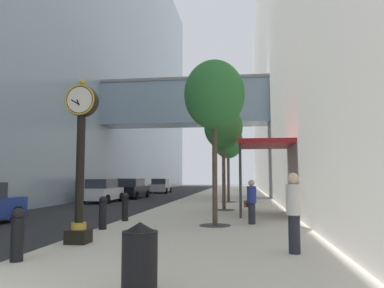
% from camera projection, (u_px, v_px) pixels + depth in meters
% --- Properties ---
extents(ground_plane, '(110.00, 110.00, 0.00)m').
position_uv_depth(ground_plane, '(185.00, 199.00, 31.18)').
color(ground_plane, '#262628').
rests_on(ground_plane, ground).
extents(sidewalk_right, '(7.04, 80.00, 0.14)m').
position_uv_depth(sidewalk_right, '(229.00, 197.00, 33.67)').
color(sidewalk_right, beige).
rests_on(sidewalk_right, ground).
extents(building_block_left, '(23.55, 80.00, 33.35)m').
position_uv_depth(building_block_left, '(74.00, 27.00, 37.13)').
color(building_block_left, '#93A8B7').
rests_on(building_block_left, ground).
extents(building_block_right, '(9.00, 80.00, 27.99)m').
position_uv_depth(building_block_right, '(316.00, 42.00, 33.81)').
color(building_block_right, '#B7B2A8').
rests_on(building_block_right, ground).
extents(street_clock, '(0.84, 0.55, 4.29)m').
position_uv_depth(street_clock, '(80.00, 152.00, 9.83)').
color(street_clock, black).
rests_on(street_clock, sidewalk_right).
extents(bollard_nearest, '(0.27, 0.27, 1.07)m').
position_uv_depth(bollard_nearest, '(17.00, 233.00, 7.60)').
color(bollard_nearest, black).
rests_on(bollard_nearest, sidewalk_right).
extents(bollard_third, '(0.27, 0.27, 1.07)m').
position_uv_depth(bollard_third, '(103.00, 212.00, 12.23)').
color(bollard_third, black).
rests_on(bollard_third, sidewalk_right).
extents(bollard_fourth, '(0.27, 0.27, 1.07)m').
position_uv_depth(bollard_fourth, '(125.00, 206.00, 14.55)').
color(bollard_fourth, black).
rests_on(bollard_fourth, sidewalk_right).
extents(street_tree_near, '(2.19, 2.19, 5.92)m').
position_uv_depth(street_tree_near, '(214.00, 96.00, 13.50)').
color(street_tree_near, '#333335').
rests_on(street_tree_near, sidewalk_right).
extents(street_tree_mid_near, '(2.01, 2.01, 5.45)m').
position_uv_depth(street_tree_mid_near, '(223.00, 128.00, 19.60)').
color(street_tree_mid_near, '#333335').
rests_on(street_tree_mid_near, sidewalk_right).
extents(street_tree_mid_far, '(2.02, 2.02, 5.28)m').
position_uv_depth(street_tree_mid_far, '(228.00, 142.00, 25.72)').
color(street_tree_mid_far, '#333335').
rests_on(street_tree_mid_far, sidewalk_right).
extents(trash_bin, '(0.53, 0.53, 1.05)m').
position_uv_depth(trash_bin, '(140.00, 258.00, 5.42)').
color(trash_bin, black).
rests_on(trash_bin, sidewalk_right).
extents(pedestrian_walking, '(0.52, 0.47, 1.60)m').
position_uv_depth(pedestrian_walking, '(251.00, 201.00, 13.62)').
color(pedestrian_walking, '#23232D').
rests_on(pedestrian_walking, sidewalk_right).
extents(pedestrian_by_clock, '(0.35, 0.35, 1.80)m').
position_uv_depth(pedestrian_by_clock, '(294.00, 210.00, 8.43)').
color(pedestrian_by_clock, '#23232D').
rests_on(pedestrian_by_clock, sidewalk_right).
extents(storefront_awning, '(2.40, 3.60, 3.30)m').
position_uv_depth(storefront_awning, '(264.00, 145.00, 17.16)').
color(storefront_awning, maroon).
rests_on(storefront_awning, sidewalk_right).
extents(car_silver_mid, '(2.12, 4.12, 1.63)m').
position_uv_depth(car_silver_mid, '(160.00, 186.00, 42.44)').
color(car_silver_mid, '#B7BABF').
rests_on(car_silver_mid, ground).
extents(car_white_far, '(1.97, 4.24, 1.68)m').
position_uv_depth(car_white_far, '(103.00, 191.00, 26.99)').
color(car_white_far, silver).
rests_on(car_white_far, ground).
extents(car_black_trailing, '(2.19, 4.68, 1.69)m').
position_uv_depth(car_black_trailing, '(132.00, 189.00, 32.18)').
color(car_black_trailing, black).
rests_on(car_black_trailing, ground).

